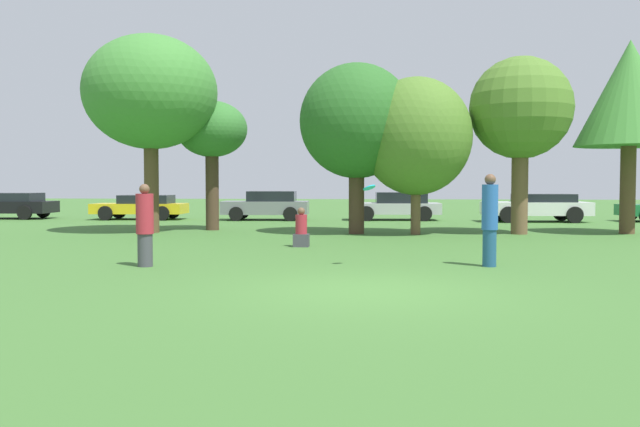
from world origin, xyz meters
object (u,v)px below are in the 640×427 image
Objects in this scene: parked_car_yellow at (142,206)px; parked_car_black at (7,205)px; person_thrower at (145,225)px; tree_2 at (357,122)px; bystander_sitting at (301,231)px; parked_car_white at (537,207)px; tree_3 at (416,136)px; tree_5 at (630,95)px; tree_4 at (521,110)px; frisbee at (369,188)px; tree_0 at (150,93)px; tree_1 at (212,132)px; person_catcher at (490,219)px; parked_car_grey at (267,205)px; parked_car_silver at (396,205)px.

parked_car_black is at bearing -3.21° from parked_car_yellow.
tree_2 reaches higher than person_thrower.
parked_car_white reaches higher than bystander_sitting.
tree_2 reaches higher than parked_car_white.
tree_3 is 9.93m from parked_car_white.
bystander_sitting is at bearing -151.79° from tree_5.
parked_car_white is (2.24, 7.26, -3.45)m from tree_4.
bystander_sitting is at bearing 114.37° from frisbee.
tree_0 is (-5.71, 4.61, 4.33)m from bystander_sitting.
parked_car_black is (-11.65, 6.63, -2.87)m from tree_1.
person_catcher is 0.40× the size of tree_1.
tree_5 is at bearing 157.26° from parked_car_yellow.
tree_4 is (12.41, 0.44, -0.64)m from tree_0.
parked_car_white is (17.94, -0.30, 0.05)m from parked_car_yellow.
parked_car_white is (12.02, -0.33, -0.02)m from parked_car_grey.
tree_4 is 1.47× the size of parked_car_grey.
tree_2 is (7.01, 0.10, -1.02)m from tree_0.
tree_2 reaches higher than parked_car_black.
tree_0 reaches higher than tree_3.
person_catcher is 9.74m from tree_4.
tree_5 is 1.61× the size of parked_car_grey.
parked_car_grey is at bearing 128.21° from tree_3.
parked_car_silver reaches higher than parked_car_white.
tree_1 is 1.01× the size of parked_car_white.
frisbee is 0.04× the size of tree_0.
bystander_sitting is 0.18× the size of tree_4.
tree_3 reaches higher than parked_car_silver.
person_thrower is 18.22m from parked_car_yellow.
person_catcher is 8.80m from tree_3.
tree_3 is at bearing 54.57° from bystander_sitting.
parked_car_yellow is at bearing -2.43° from parked_car_grey.
parked_car_grey is at bearing 118.92° from tree_2.
parked_car_grey is at bearing 86.26° from person_thrower.
tree_2 reaches higher than parked_car_silver.
tree_4 is 1.30× the size of parked_car_black.
tree_3 is 8.98m from parked_car_silver.
tree_0 is 2.57m from tree_1.
parked_car_black is at bearing -44.79° from person_catcher.
frisbee is 0.05× the size of tree_2.
frisbee reaches higher than parked_car_white.
tree_3 is at bearing 90.22° from parked_car_silver.
tree_5 reaches higher than tree_4.
tree_4 is (6.71, 5.05, 3.69)m from bystander_sitting.
tree_2 is at bearing -174.70° from tree_5.
person_catcher is at bearing -41.77° from bystander_sitting.
bystander_sitting is at bearing -56.76° from tree_1.
bystander_sitting is at bearing -143.04° from tree_4.
parked_car_grey is 0.95× the size of parked_car_silver.
person_thrower is 0.32× the size of tree_3.
tree_0 is 9.37m from parked_car_grey.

